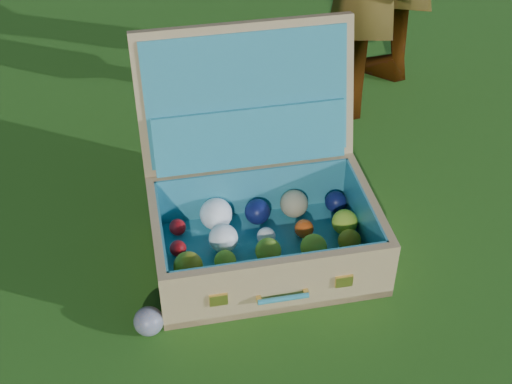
{
  "coord_description": "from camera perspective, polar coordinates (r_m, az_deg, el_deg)",
  "views": [
    {
      "loc": [
        -0.59,
        -1.15,
        1.38
      ],
      "look_at": [
        -0.12,
        0.24,
        0.18
      ],
      "focal_mm": 50.0,
      "sensor_mm": 36.0,
      "label": 1
    }
  ],
  "objects": [
    {
      "name": "stray_ball",
      "position": [
        1.78,
        -8.59,
        -10.19
      ],
      "size": [
        0.07,
        0.07,
        0.07
      ],
      "primitive_type": "sphere",
      "color": "#3A5F97",
      "rests_on": "ground"
    },
    {
      "name": "suitcase",
      "position": [
        1.92,
        0.22,
        -0.29
      ],
      "size": [
        0.65,
        0.6,
        0.56
      ],
      "rotation": [
        0.0,
        0.0,
        -0.13
      ],
      "color": "tan",
      "rests_on": "ground"
    },
    {
      "name": "ground",
      "position": [
        1.89,
        5.98,
        -7.85
      ],
      "size": [
        60.0,
        60.0,
        0.0
      ],
      "primitive_type": "plane",
      "color": "#215114",
      "rests_on": "ground"
    }
  ]
}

